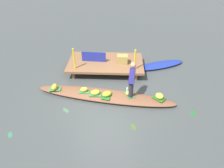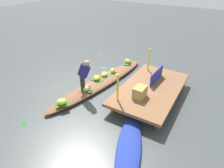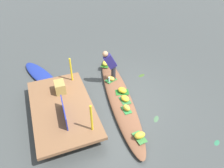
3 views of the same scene
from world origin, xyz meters
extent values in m
plane|color=#3F4342|center=(0.00, 0.00, 0.00)|extent=(40.00, 40.00, 0.00)
cube|color=brown|center=(-0.10, 1.94, 0.37)|extent=(3.20, 1.80, 0.10)
cylinder|color=brown|center=(-1.38, 1.22, 0.16)|extent=(0.14, 0.14, 0.32)
cylinder|color=olive|center=(1.18, 1.22, 0.16)|extent=(0.14, 0.14, 0.32)
cylinder|color=brown|center=(-1.38, 2.66, 0.16)|extent=(0.14, 0.14, 0.32)
cylinder|color=brown|center=(1.18, 2.66, 0.16)|extent=(0.14, 0.14, 0.32)
ellipsoid|color=brown|center=(0.00, 0.00, 0.10)|extent=(5.11, 1.52, 0.20)
ellipsoid|color=navy|center=(2.30, 2.34, 0.08)|extent=(2.47, 1.43, 0.16)
cube|color=#206421|center=(0.09, -0.14, 0.21)|extent=(0.41, 0.51, 0.01)
ellipsoid|color=gold|center=(0.09, -0.14, 0.29)|extent=(0.39, 0.37, 0.18)
cube|color=#2D803C|center=(-0.75, 0.07, 0.21)|extent=(0.37, 0.24, 0.01)
ellipsoid|color=gold|center=(-0.75, 0.07, 0.29)|extent=(0.31, 0.25, 0.18)
cube|color=#2D7A37|center=(0.89, -0.04, 0.21)|extent=(0.39, 0.48, 0.01)
ellipsoid|color=gold|center=(0.89, -0.04, 0.28)|extent=(0.35, 0.32, 0.16)
cube|color=#3A7C3A|center=(-1.86, 0.18, 0.21)|extent=(0.46, 0.29, 0.01)
ellipsoid|color=gold|center=(-1.86, 0.18, 0.30)|extent=(0.20, 0.31, 0.19)
cube|color=#336E39|center=(-0.32, -0.06, 0.21)|extent=(0.43, 0.29, 0.01)
ellipsoid|color=yellow|center=(-0.32, -0.06, 0.28)|extent=(0.36, 0.31, 0.16)
cube|color=#285F1D|center=(1.91, -0.19, 0.21)|extent=(0.51, 0.50, 0.01)
ellipsoid|color=yellow|center=(1.91, -0.19, 0.30)|extent=(0.37, 0.37, 0.19)
cylinder|color=#28282D|center=(0.91, -0.14, 0.48)|extent=(0.16, 0.16, 0.55)
cube|color=navy|center=(0.93, -0.02, 0.98)|extent=(0.25, 0.51, 0.59)
sphere|color=#9E7556|center=(0.96, 0.14, 1.30)|extent=(0.20, 0.20, 0.20)
cylinder|color=#A9D8DD|center=(0.80, 0.07, 0.31)|extent=(0.06, 0.06, 0.22)
cube|color=navy|center=(-0.60, 1.94, 0.64)|extent=(1.03, 0.08, 0.44)
cylinder|color=gold|center=(-1.30, 1.34, 0.86)|extent=(0.06, 0.06, 0.87)
cylinder|color=gold|center=(1.10, 1.34, 0.86)|extent=(0.06, 0.06, 0.87)
cube|color=#9F8444|center=(0.62, 1.84, 0.60)|extent=(0.45, 0.33, 0.36)
ellipsoid|color=#2A6E4B|center=(-2.65, -1.84, 0.00)|extent=(0.22, 0.26, 0.01)
ellipsoid|color=#416644|center=(-1.26, -0.72, 0.00)|extent=(0.30, 0.30, 0.01)
ellipsoid|color=#3C5B23|center=(0.98, -1.36, 0.00)|extent=(0.20, 0.31, 0.01)
ellipsoid|color=#225B2A|center=(2.99, -0.67, 0.00)|extent=(0.25, 0.35, 0.01)
camera|label=1|loc=(0.51, -5.63, 4.61)|focal=32.08mm
camera|label=2|loc=(5.28, 3.65, 3.83)|focal=31.05mm
camera|label=3|loc=(-5.14, 2.24, 4.99)|focal=34.91mm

